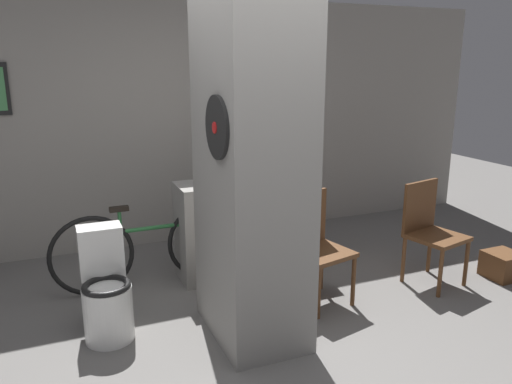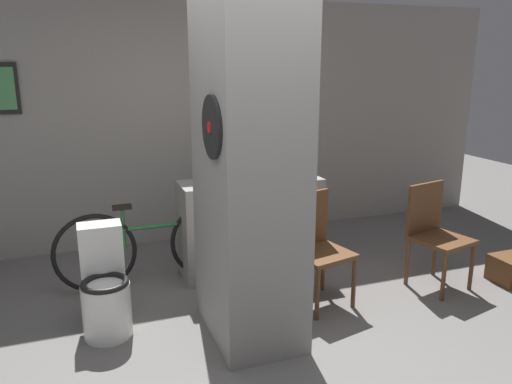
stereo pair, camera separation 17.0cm
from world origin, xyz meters
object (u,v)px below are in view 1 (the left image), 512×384
(toilet, at_px, (106,292))
(chair_near_pillar, at_px, (315,243))
(chair_by_doorway, at_px, (430,228))
(bottle_tall, at_px, (275,167))
(bicycle, at_px, (151,246))

(toilet, relative_size, chair_near_pillar, 0.86)
(chair_near_pillar, height_order, chair_by_doorway, same)
(toilet, height_order, bottle_tall, bottle_tall)
(bicycle, distance_m, bottle_tall, 1.35)
(toilet, xyz_separation_m, chair_by_doorway, (2.79, -0.16, 0.17))
(toilet, relative_size, chair_by_doorway, 0.86)
(toilet, bearing_deg, bottle_tall, 23.24)
(toilet, xyz_separation_m, chair_near_pillar, (1.66, -0.09, 0.17))
(chair_near_pillar, bearing_deg, bottle_tall, 76.76)
(chair_by_doorway, xyz_separation_m, bottle_tall, (-1.12, 0.87, 0.48))
(chair_by_doorway, distance_m, bicycle, 2.48)
(chair_by_doorway, relative_size, bicycle, 0.53)
(chair_by_doorway, xyz_separation_m, bicycle, (-2.32, 0.87, -0.14))
(toilet, xyz_separation_m, bicycle, (0.47, 0.71, 0.03))
(chair_by_doorway, distance_m, bottle_tall, 1.50)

